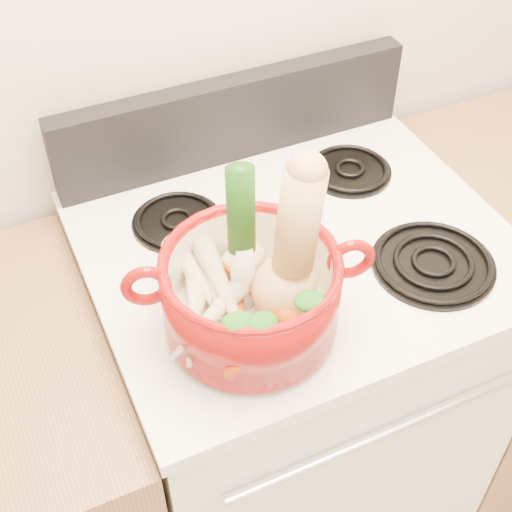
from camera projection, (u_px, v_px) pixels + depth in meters
name	position (u px, v px, depth m)	size (l,w,h in m)	color
stove_body	(290.00, 392.00, 1.68)	(0.76, 0.65, 0.92)	white
cooktop	(298.00, 246.00, 1.34)	(0.78, 0.67, 0.03)	white
control_backsplash	(234.00, 118.00, 1.47)	(0.76, 0.05, 0.18)	black
oven_handle	(384.00, 434.00, 1.23)	(0.02, 0.02, 0.60)	silver
burner_front_left	(240.00, 331.00, 1.17)	(0.22, 0.22, 0.02)	black
burner_front_right	(433.00, 262.00, 1.28)	(0.22, 0.22, 0.02)	black
burner_back_left	(177.00, 220.00, 1.36)	(0.17, 0.17, 0.02)	black
burner_back_right	(350.00, 169.00, 1.48)	(0.17, 0.17, 0.02)	black
dutch_oven	(251.00, 293.00, 1.12)	(0.28, 0.28, 0.14)	maroon
pot_handle_left	(146.00, 286.00, 1.07)	(0.08, 0.08, 0.02)	maroon
pot_handle_right	(351.00, 259.00, 1.11)	(0.08, 0.08, 0.02)	maroon
squash	(286.00, 247.00, 1.06)	(0.11, 0.11, 0.27)	tan
leek	(242.00, 239.00, 1.07)	(0.04, 0.04, 0.28)	silver
ginger	(240.00, 261.00, 1.20)	(0.08, 0.06, 0.04)	tan
parsnip_0	(197.00, 300.00, 1.13)	(0.04, 0.04, 0.24)	beige
parsnip_1	(195.00, 305.00, 1.12)	(0.04, 0.04, 0.17)	beige
parsnip_2	(203.00, 282.00, 1.14)	(0.05, 0.05, 0.20)	beige
parsnip_3	(207.00, 320.00, 1.09)	(0.04, 0.04, 0.16)	beige
parsnip_4	(209.00, 266.00, 1.15)	(0.04, 0.04, 0.20)	beige
parsnip_5	(225.00, 292.00, 1.11)	(0.04, 0.04, 0.21)	beige
carrot_0	(238.00, 327.00, 1.10)	(0.04, 0.04, 0.18)	#BD3509
carrot_1	(243.00, 326.00, 1.09)	(0.04, 0.04, 0.17)	#C64409
carrot_2	(263.00, 299.00, 1.12)	(0.04, 0.04, 0.19)	#C35B09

